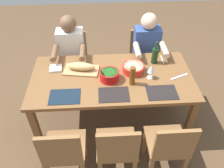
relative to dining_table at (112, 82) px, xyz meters
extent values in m
plane|color=brown|center=(0.00, 0.00, -0.66)|extent=(8.00, 8.00, 0.00)
cube|color=brown|center=(0.00, 0.00, 0.06)|extent=(1.85, 0.92, 0.04)
cube|color=brown|center=(-0.86, -0.40, -0.31)|extent=(0.07, 0.07, 0.70)
cube|color=brown|center=(0.86, -0.40, -0.31)|extent=(0.07, 0.07, 0.70)
cube|color=brown|center=(-0.86, 0.40, -0.31)|extent=(0.07, 0.07, 0.70)
cube|color=brown|center=(0.86, 0.40, -0.31)|extent=(0.07, 0.07, 0.70)
cube|color=olive|center=(0.51, 0.70, -0.22)|extent=(0.40, 0.40, 0.03)
cube|color=olive|center=(0.51, 0.88, -0.01)|extent=(0.38, 0.04, 0.40)
cube|color=olive|center=(0.68, 0.53, -0.45)|extent=(0.04, 0.04, 0.42)
cube|color=olive|center=(0.34, 0.53, -0.45)|extent=(0.04, 0.04, 0.42)
cube|color=olive|center=(-0.51, 0.70, -0.22)|extent=(0.40, 0.40, 0.03)
cube|color=olive|center=(-0.51, 0.88, -0.01)|extent=(0.38, 0.04, 0.40)
cube|color=olive|center=(-0.34, 0.53, -0.45)|extent=(0.04, 0.04, 0.42)
cube|color=olive|center=(-0.68, 0.53, -0.45)|extent=(0.04, 0.04, 0.42)
cube|color=olive|center=(-0.68, 0.87, -0.45)|extent=(0.04, 0.04, 0.42)
cube|color=olive|center=(0.51, -0.70, -0.22)|extent=(0.40, 0.40, 0.03)
cube|color=olive|center=(0.51, -0.88, -0.01)|extent=(0.38, 0.04, 0.40)
cube|color=olive|center=(0.34, -0.53, -0.45)|extent=(0.04, 0.04, 0.42)
cube|color=olive|center=(0.68, -0.53, -0.45)|extent=(0.04, 0.04, 0.42)
cube|color=olive|center=(0.34, -0.87, -0.45)|extent=(0.04, 0.04, 0.42)
cube|color=olive|center=(0.68, -0.87, -0.45)|extent=(0.04, 0.04, 0.42)
cylinder|color=#2D2D38|center=(0.43, -0.48, -0.43)|extent=(0.11, 0.11, 0.45)
cylinder|color=#2D2D38|center=(0.59, -0.48, -0.43)|extent=(0.11, 0.11, 0.45)
cube|color=white|center=(0.51, -0.64, 0.07)|extent=(0.34, 0.20, 0.55)
cylinder|color=brown|center=(0.34, -0.37, 0.19)|extent=(0.07, 0.30, 0.07)
cylinder|color=brown|center=(0.68, -0.37, 0.19)|extent=(0.07, 0.30, 0.07)
sphere|color=brown|center=(0.51, -0.64, 0.44)|extent=(0.21, 0.21, 0.21)
cube|color=olive|center=(-0.51, -0.70, -0.22)|extent=(0.40, 0.40, 0.03)
cube|color=olive|center=(-0.51, -0.88, -0.01)|extent=(0.38, 0.04, 0.40)
cube|color=olive|center=(-0.68, -0.53, -0.45)|extent=(0.04, 0.04, 0.42)
cube|color=olive|center=(-0.34, -0.53, -0.45)|extent=(0.04, 0.04, 0.42)
cube|color=olive|center=(-0.68, -0.87, -0.45)|extent=(0.04, 0.04, 0.42)
cube|color=olive|center=(-0.34, -0.87, -0.45)|extent=(0.04, 0.04, 0.42)
cylinder|color=#2D2D38|center=(-0.59, -0.48, -0.43)|extent=(0.11, 0.11, 0.45)
cylinder|color=#2D2D38|center=(-0.43, -0.48, -0.43)|extent=(0.11, 0.11, 0.45)
cube|color=#334C8C|center=(-0.51, -0.64, 0.07)|extent=(0.34, 0.20, 0.55)
cylinder|color=beige|center=(-0.68, -0.37, 0.19)|extent=(0.07, 0.30, 0.07)
cylinder|color=beige|center=(-0.34, -0.37, 0.19)|extent=(0.07, 0.30, 0.07)
sphere|color=beige|center=(-0.51, -0.64, 0.44)|extent=(0.21, 0.21, 0.21)
cube|color=olive|center=(0.00, 0.70, -0.22)|extent=(0.40, 0.40, 0.03)
cube|color=olive|center=(0.00, 0.88, -0.01)|extent=(0.38, 0.04, 0.40)
cube|color=olive|center=(0.17, 0.53, -0.45)|extent=(0.04, 0.04, 0.42)
cube|color=olive|center=(-0.17, 0.53, -0.45)|extent=(0.04, 0.04, 0.42)
cylinder|color=red|center=(-0.25, -0.09, 0.13)|extent=(0.25, 0.25, 0.09)
cylinder|color=beige|center=(-0.25, -0.09, 0.15)|extent=(0.22, 0.22, 0.03)
cylinder|color=red|center=(0.03, 0.04, 0.14)|extent=(0.22, 0.22, 0.11)
cylinder|color=#2D7028|center=(0.03, 0.04, 0.17)|extent=(0.19, 0.19, 0.04)
cube|color=tan|center=(0.35, -0.13, 0.09)|extent=(0.43, 0.28, 0.02)
ellipsoid|color=tan|center=(0.35, -0.13, 0.15)|extent=(0.33, 0.16, 0.09)
cylinder|color=#193819|center=(-0.53, -0.24, 0.18)|extent=(0.08, 0.08, 0.20)
cylinder|color=#193819|center=(-0.53, -0.24, 0.33)|extent=(0.03, 0.03, 0.09)
cylinder|color=brown|center=(-0.21, 0.13, 0.19)|extent=(0.06, 0.06, 0.22)
cylinder|color=silver|center=(-0.43, 0.04, 0.09)|extent=(0.07, 0.07, 0.01)
cylinder|color=silver|center=(-0.43, 0.04, 0.13)|extent=(0.01, 0.01, 0.07)
cone|color=silver|center=(-0.43, 0.04, 0.21)|extent=(0.08, 0.08, 0.08)
cube|color=#142333|center=(0.51, 0.30, 0.09)|extent=(0.32, 0.23, 0.01)
cube|color=black|center=(-0.51, 0.30, 0.09)|extent=(0.32, 0.23, 0.01)
cube|color=silver|center=(-0.65, -0.30, 0.09)|extent=(0.02, 0.17, 0.01)
cube|color=black|center=(0.00, 0.30, 0.09)|extent=(0.32, 0.23, 0.01)
cube|color=silver|center=(-0.77, 0.05, 0.09)|extent=(0.22, 0.11, 0.01)
cube|color=white|center=(0.66, -0.18, 0.09)|extent=(0.15, 0.15, 0.02)
camera|label=1|loc=(0.12, 2.01, 1.74)|focal=36.67mm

